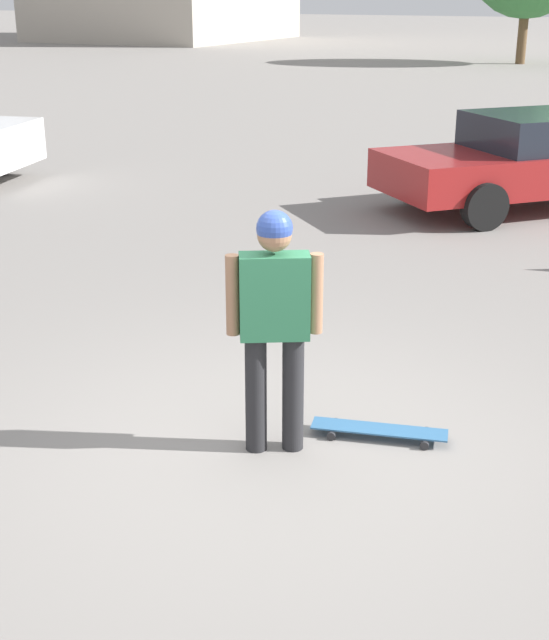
{
  "coord_description": "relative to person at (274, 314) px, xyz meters",
  "views": [
    {
      "loc": [
        4.99,
        2.48,
        3.03
      ],
      "look_at": [
        0.0,
        0.0,
        0.96
      ],
      "focal_mm": 50.0,
      "sensor_mm": 36.0,
      "label": 1
    }
  ],
  "objects": [
    {
      "name": "ground_plane",
      "position": [
        0.0,
        0.0,
        -1.01
      ],
      "size": [
        220.0,
        220.0,
        0.0
      ],
      "primitive_type": "plane",
      "color": "gray"
    },
    {
      "name": "person",
      "position": [
        0.0,
        0.0,
        0.0
      ],
      "size": [
        0.4,
        0.57,
        1.71
      ],
      "rotation": [
        0.0,
        0.0,
        2.09
      ],
      "color": "#262628",
      "rests_on": "ground_plane"
    },
    {
      "name": "skateboard",
      "position": [
        -0.47,
        0.61,
        -0.95
      ],
      "size": [
        0.42,
        0.99,
        0.07
      ],
      "rotation": [
        0.0,
        0.0,
        -1.33
      ],
      "color": "#336693",
      "rests_on": "ground_plane"
    },
    {
      "name": "car_parked_near",
      "position": [
        -8.38,
        0.17,
        -0.29
      ],
      "size": [
        4.6,
        4.46,
        1.37
      ],
      "rotation": [
        0.0,
        0.0,
        -0.75
      ],
      "color": "maroon",
      "rests_on": "ground_plane"
    }
  ]
}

